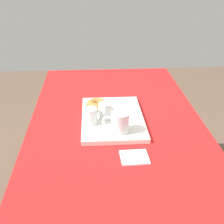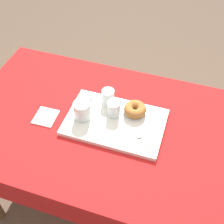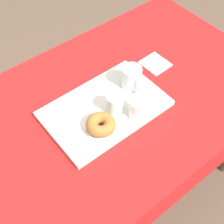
% 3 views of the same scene
% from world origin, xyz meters
% --- Properties ---
extents(ground_plane, '(6.00, 6.00, 0.00)m').
position_xyz_m(ground_plane, '(0.00, 0.00, 0.00)').
color(ground_plane, brown).
extents(dining_table, '(1.51, 0.84, 0.76)m').
position_xyz_m(dining_table, '(0.00, 0.00, 0.65)').
color(dining_table, red).
rests_on(dining_table, ground).
extents(serving_tray, '(0.46, 0.30, 0.02)m').
position_xyz_m(serving_tray, '(0.02, -0.02, 0.77)').
color(serving_tray, silver).
rests_on(serving_tray, dining_table).
extents(tea_mug_left, '(0.08, 0.12, 0.09)m').
position_xyz_m(tea_mug_left, '(0.17, 0.00, 0.82)').
color(tea_mug_left, silver).
rests_on(tea_mug_left, serving_tray).
extents(water_glass_near, '(0.06, 0.06, 0.08)m').
position_xyz_m(water_glass_near, '(0.09, -0.12, 0.81)').
color(water_glass_near, silver).
rests_on(water_glass_near, serving_tray).
extents(water_glass_far, '(0.06, 0.06, 0.08)m').
position_xyz_m(water_glass_far, '(0.04, -0.06, 0.81)').
color(water_glass_far, silver).
rests_on(water_glass_far, serving_tray).
extents(donut_plate_left, '(0.11, 0.11, 0.01)m').
position_xyz_m(donut_plate_left, '(-0.06, -0.09, 0.78)').
color(donut_plate_left, silver).
rests_on(donut_plate_left, serving_tray).
extents(sugar_donut_left, '(0.11, 0.11, 0.04)m').
position_xyz_m(sugar_donut_left, '(-0.06, -0.09, 0.81)').
color(sugar_donut_left, '#A3662D').
rests_on(sugar_donut_left, donut_plate_left).
extents(teaspoon_near, '(0.10, 0.10, 0.01)m').
position_xyz_m(teaspoon_near, '(-0.12, 0.03, 0.78)').
color(teaspoon_near, silver).
rests_on(teaspoon_near, serving_tray).
extents(paper_napkin, '(0.11, 0.11, 0.01)m').
position_xyz_m(paper_napkin, '(0.35, 0.05, 0.76)').
color(paper_napkin, white).
rests_on(paper_napkin, dining_table).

